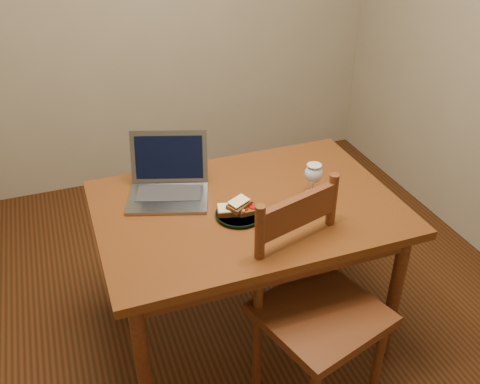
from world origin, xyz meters
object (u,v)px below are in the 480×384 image
object	(u,v)px
table	(247,221)
plate	(239,214)
milk_glass	(313,180)
laptop	(169,179)
chair	(318,299)

from	to	relation	value
table	plate	world-z (taller)	plate
milk_glass	laptop	bearing A→B (deg)	157.30
milk_glass	laptop	world-z (taller)	laptop
table	milk_glass	world-z (taller)	milk_glass
table	milk_glass	distance (m)	0.34
table	chair	distance (m)	0.48
chair	table	bearing A→B (deg)	90.53
chair	milk_glass	distance (m)	0.53
plate	chair	bearing A→B (deg)	-61.95
plate	milk_glass	size ratio (longest dim) A/B	1.31
table	milk_glass	xyz separation A→B (m)	(0.30, -0.02, 0.16)
chair	plate	world-z (taller)	chair
chair	milk_glass	xyz separation A→B (m)	(0.17, 0.42, 0.29)
table	chair	bearing A→B (deg)	-73.08
table	laptop	world-z (taller)	laptop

